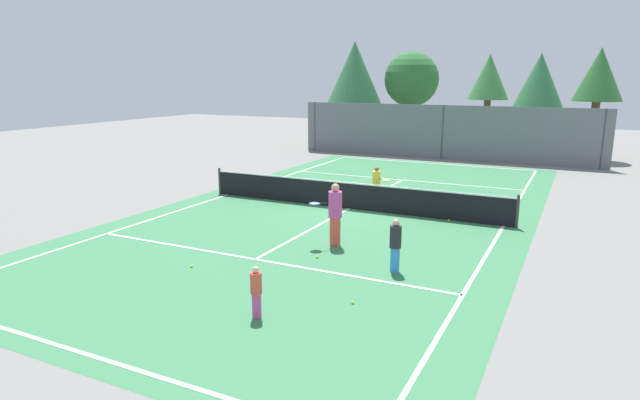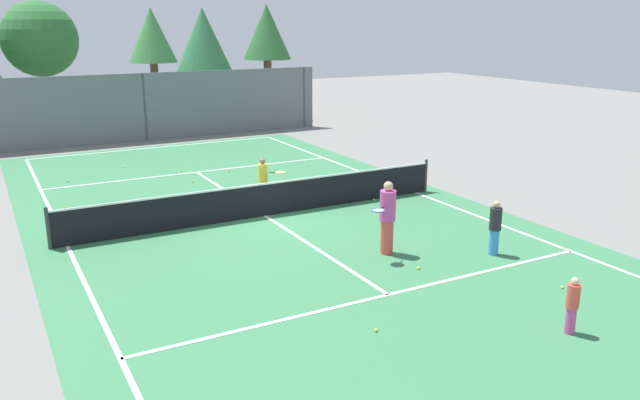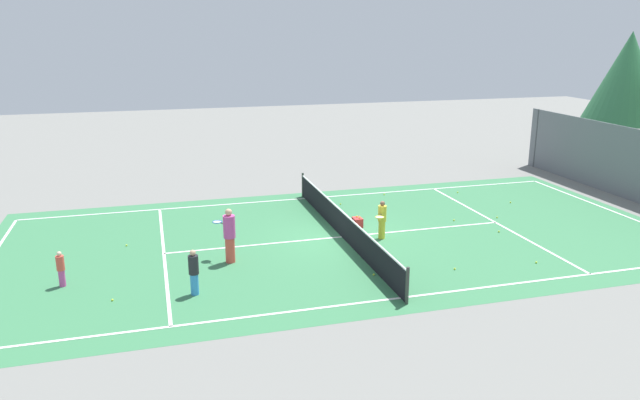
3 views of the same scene
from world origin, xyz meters
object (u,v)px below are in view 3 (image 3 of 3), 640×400
(ball_crate, at_px, (357,222))
(tennis_ball_5, at_px, (341,204))
(tennis_ball_1, at_px, (497,217))
(tennis_ball_2, at_px, (455,269))
(tennis_ball_11, at_px, (536,262))
(player_1, at_px, (229,235))
(tennis_ball_3, at_px, (384,194))
(player_2, at_px, (194,272))
(tennis_ball_10, at_px, (192,265))
(tennis_ball_8, at_px, (458,192))
(tennis_ball_4, at_px, (112,300))
(tennis_ball_0, at_px, (454,220))
(tennis_ball_7, at_px, (374,275))
(tennis_ball_12, at_px, (126,245))
(player_0, at_px, (382,219))
(player_3, at_px, (61,269))
(tennis_ball_6, at_px, (499,232))
(tennis_ball_9, at_px, (510,202))

(ball_crate, xyz_separation_m, tennis_ball_5, (-3.12, 0.31, -0.15))
(tennis_ball_1, bearing_deg, ball_crate, -94.71)
(ball_crate, xyz_separation_m, tennis_ball_2, (5.01, 1.54, -0.15))
(ball_crate, relative_size, tennis_ball_11, 6.69)
(player_1, distance_m, tennis_ball_3, 10.32)
(player_2, bearing_deg, tennis_ball_10, 177.91)
(player_2, distance_m, ball_crate, 8.07)
(tennis_ball_8, bearing_deg, tennis_ball_4, -62.08)
(player_1, distance_m, tennis_ball_0, 9.48)
(player_2, height_order, tennis_ball_8, player_2)
(tennis_ball_0, bearing_deg, tennis_ball_3, -164.55)
(player_2, bearing_deg, tennis_ball_5, 138.44)
(player_2, xyz_separation_m, tennis_ball_11, (0.58, 10.97, -0.67))
(tennis_ball_2, bearing_deg, ball_crate, -162.86)
(tennis_ball_3, bearing_deg, tennis_ball_0, 15.45)
(tennis_ball_1, bearing_deg, tennis_ball_4, -74.85)
(tennis_ball_7, bearing_deg, tennis_ball_12, -123.06)
(player_0, bearing_deg, tennis_ball_0, 108.55)
(ball_crate, xyz_separation_m, tennis_ball_12, (-0.14, -8.59, -0.15))
(player_2, bearing_deg, tennis_ball_2, 87.43)
(player_1, height_order, tennis_ball_12, player_1)
(player_2, height_order, player_3, player_2)
(tennis_ball_6, bearing_deg, tennis_ball_9, 141.85)
(tennis_ball_4, bearing_deg, tennis_ball_7, 88.01)
(tennis_ball_9, bearing_deg, player_2, -67.21)
(player_2, relative_size, tennis_ball_8, 20.76)
(tennis_ball_11, distance_m, tennis_ball_12, 14.05)
(tennis_ball_1, distance_m, tennis_ball_2, 6.24)
(ball_crate, bearing_deg, tennis_ball_0, 84.88)
(tennis_ball_4, bearing_deg, player_3, -135.45)
(player_1, bearing_deg, tennis_ball_3, 128.99)
(tennis_ball_1, distance_m, tennis_ball_7, 8.14)
(ball_crate, bearing_deg, tennis_ball_8, 119.59)
(tennis_ball_1, height_order, tennis_ball_12, same)
(player_2, distance_m, tennis_ball_7, 5.52)
(tennis_ball_5, height_order, tennis_ball_12, same)
(player_3, xyz_separation_m, tennis_ball_5, (-6.09, 10.64, -0.53))
(player_2, relative_size, tennis_ball_11, 20.76)
(player_0, xyz_separation_m, tennis_ball_2, (3.45, 1.15, -0.71))
(tennis_ball_3, bearing_deg, tennis_ball_4, -53.58)
(tennis_ball_2, height_order, tennis_ball_6, same)
(ball_crate, bearing_deg, player_3, -73.97)
(player_2, distance_m, tennis_ball_1, 13.11)
(tennis_ball_1, bearing_deg, tennis_ball_6, -29.38)
(tennis_ball_3, height_order, tennis_ball_7, same)
(player_0, relative_size, tennis_ball_1, 21.66)
(ball_crate, height_order, tennis_ball_2, ball_crate)
(player_3, bearing_deg, tennis_ball_3, 118.39)
(tennis_ball_10, bearing_deg, player_0, 97.22)
(tennis_ball_8, height_order, tennis_ball_10, same)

